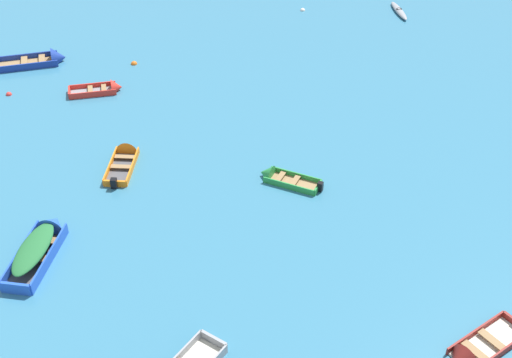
# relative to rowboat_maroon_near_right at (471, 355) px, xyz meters

# --- Properties ---
(rowboat_maroon_near_right) EXTENTS (3.75, 2.43, 1.11)m
(rowboat_maroon_near_right) POSITION_rel_rowboat_maroon_near_right_xyz_m (0.00, 0.00, 0.00)
(rowboat_maroon_near_right) COLOR beige
(rowboat_maroon_near_right) RESTS_ON ground_plane
(rowboat_green_foreground_center) EXTENTS (2.94, 2.56, 0.92)m
(rowboat_green_foreground_center) POSITION_rel_rowboat_maroon_near_right_xyz_m (-4.05, 11.76, -0.00)
(rowboat_green_foreground_center) COLOR #99754C
(rowboat_green_foreground_center) RESTS_ON ground_plane
(rowboat_red_midfield_right) EXTENTS (3.07, 1.14, 0.99)m
(rowboat_red_midfield_right) POSITION_rel_rowboat_maroon_near_right_xyz_m (-11.66, 22.30, 0.01)
(rowboat_red_midfield_right) COLOR gray
(rowboat_red_midfield_right) RESTS_ON ground_plane
(rowboat_deep_blue_back_row_center) EXTENTS (4.25, 1.62, 1.34)m
(rowboat_deep_blue_back_row_center) POSITION_rel_rowboat_maroon_near_right_xyz_m (-15.12, 26.81, 0.04)
(rowboat_deep_blue_back_row_center) COLOR #99754C
(rowboat_deep_blue_back_row_center) RESTS_ON ground_plane
(rowboat_orange_far_back) EXTENTS (2.01, 3.58, 1.06)m
(rowboat_orange_far_back) POSITION_rel_rowboat_maroon_near_right_xyz_m (-11.09, 15.14, 0.01)
(rowboat_orange_far_back) COLOR #4C4C51
(rowboat_orange_far_back) RESTS_ON ground_plane
(rowboat_blue_back_row_left) EXTENTS (2.77, 4.49, 1.22)m
(rowboat_blue_back_row_left) POSITION_rel_rowboat_maroon_near_right_xyz_m (-15.00, 9.14, 0.25)
(rowboat_blue_back_row_left) COLOR #4C4C51
(rowboat_blue_back_row_left) RESTS_ON ground_plane
(kayak_grey_cluster_inner) EXTENTS (0.78, 3.27, 0.31)m
(kayak_grey_cluster_inner) POSITION_rel_rowboat_maroon_near_right_xyz_m (9.30, 29.23, -0.00)
(kayak_grey_cluster_inner) COLOR gray
(kayak_grey_cluster_inner) RESTS_ON ground_plane
(mooring_buoy_near_foreground) EXTENTS (0.35, 0.35, 0.35)m
(mooring_buoy_near_foreground) POSITION_rel_rowboat_maroon_near_right_xyz_m (2.70, 31.12, -0.15)
(mooring_buoy_near_foreground) COLOR silver
(mooring_buoy_near_foreground) RESTS_ON ground_plane
(mooring_buoy_between_boats_left) EXTENTS (0.34, 0.34, 0.34)m
(mooring_buoy_between_boats_left) POSITION_rel_rowboat_maroon_near_right_xyz_m (-17.19, 23.16, -0.15)
(mooring_buoy_between_boats_left) COLOR red
(mooring_buoy_between_boats_left) RESTS_ON ground_plane
(mooring_buoy_midfield) EXTENTS (0.39, 0.39, 0.39)m
(mooring_buoy_midfield) POSITION_rel_rowboat_maroon_near_right_xyz_m (-9.83, 25.41, -0.15)
(mooring_buoy_midfield) COLOR orange
(mooring_buoy_midfield) RESTS_ON ground_plane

